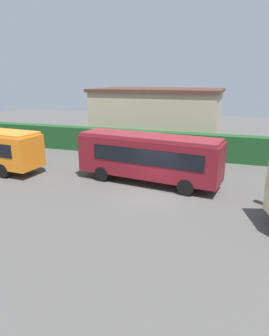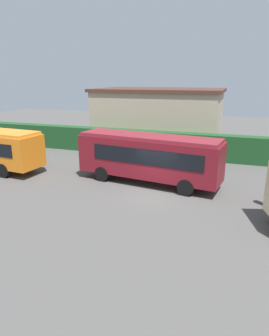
{
  "view_description": "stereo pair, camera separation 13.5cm",
  "coord_description": "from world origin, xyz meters",
  "px_view_note": "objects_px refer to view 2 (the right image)",
  "views": [
    {
      "loc": [
        4.31,
        -16.27,
        6.6
      ],
      "look_at": [
        -1.3,
        0.42,
        1.35
      ],
      "focal_mm": 32.32,
      "sensor_mm": 36.0,
      "label": 1
    },
    {
      "loc": [
        4.43,
        -16.22,
        6.6
      ],
      "look_at": [
        -1.3,
        0.42,
        1.35
      ],
      "focal_mm": 32.32,
      "sensor_mm": 36.0,
      "label": 2
    }
  ],
  "objects_px": {
    "bus_maroon": "(148,156)",
    "person_center": "(161,156)",
    "person_right": "(269,189)",
    "person_left": "(17,146)"
  },
  "relations": [
    {
      "from": "person_center",
      "to": "person_right",
      "type": "relative_size",
      "value": 1.02
    },
    {
      "from": "person_center",
      "to": "person_right",
      "type": "distance_m",
      "value": 8.67
    },
    {
      "from": "person_right",
      "to": "person_left",
      "type": "bearing_deg",
      "value": 21.47
    },
    {
      "from": "person_left",
      "to": "bus_maroon",
      "type": "bearing_deg",
      "value": 86.75
    },
    {
      "from": "person_left",
      "to": "person_center",
      "type": "relative_size",
      "value": 0.97
    },
    {
      "from": "bus_maroon",
      "to": "person_center",
      "type": "bearing_deg",
      "value": -81.76
    },
    {
      "from": "bus_maroon",
      "to": "person_center",
      "type": "height_order",
      "value": "bus_maroon"
    },
    {
      "from": "person_right",
      "to": "bus_maroon",
      "type": "bearing_deg",
      "value": 21.36
    },
    {
      "from": "person_left",
      "to": "person_center",
      "type": "xyz_separation_m",
      "value": [
        12.59,
        0.59,
        0.02
      ]
    },
    {
      "from": "person_left",
      "to": "person_right",
      "type": "height_order",
      "value": "person_right"
    }
  ]
}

